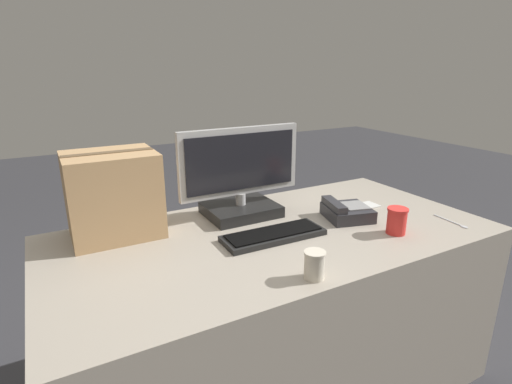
% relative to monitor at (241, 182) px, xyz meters
% --- Properties ---
extents(ground_plane, '(12.00, 12.00, 0.00)m').
position_rel_monitor_xyz_m(ground_plane, '(0.03, -0.25, -0.91)').
color(ground_plane, '#38383D').
extents(office_desk, '(1.80, 0.90, 0.75)m').
position_rel_monitor_xyz_m(office_desk, '(0.03, -0.25, -0.53)').
color(office_desk, '#A89E8E').
rests_on(office_desk, ground_plane).
extents(monitor, '(0.57, 0.26, 0.40)m').
position_rel_monitor_xyz_m(monitor, '(0.00, 0.00, 0.00)').
color(monitor, black).
rests_on(monitor, office_desk).
extents(keyboard, '(0.42, 0.16, 0.03)m').
position_rel_monitor_xyz_m(keyboard, '(-0.00, -0.29, -0.14)').
color(keyboard, black).
rests_on(keyboard, office_desk).
extents(desk_phone, '(0.23, 0.23, 0.08)m').
position_rel_monitor_xyz_m(desk_phone, '(0.39, -0.27, -0.12)').
color(desk_phone, '#2D2D33').
rests_on(desk_phone, office_desk).
extents(paper_cup_left, '(0.07, 0.07, 0.09)m').
position_rel_monitor_xyz_m(paper_cup_left, '(-0.05, -0.62, -0.11)').
color(paper_cup_left, beige).
rests_on(paper_cup_left, office_desk).
extents(paper_cup_right, '(0.08, 0.08, 0.11)m').
position_rel_monitor_xyz_m(paper_cup_right, '(0.45, -0.49, -0.10)').
color(paper_cup_right, red).
rests_on(paper_cup_right, office_desk).
extents(spoon, '(0.03, 0.17, 0.00)m').
position_rel_monitor_xyz_m(spoon, '(0.76, -0.55, -0.15)').
color(spoon, silver).
rests_on(spoon, office_desk).
extents(cardboard_box, '(0.34, 0.28, 0.34)m').
position_rel_monitor_xyz_m(cardboard_box, '(-0.54, 0.05, 0.01)').
color(cardboard_box, tan).
rests_on(cardboard_box, office_desk).
extents(sticky_note_pad, '(0.09, 0.09, 0.01)m').
position_rel_monitor_xyz_m(sticky_note_pad, '(0.60, -0.19, -0.15)').
color(sticky_note_pad, silver).
rests_on(sticky_note_pad, office_desk).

